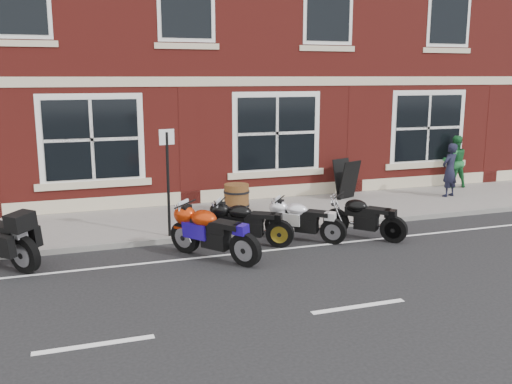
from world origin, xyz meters
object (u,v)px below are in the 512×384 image
Objects in this scene: pedestrian_left at (450,170)px; a_board_sign at (346,179)px; moto_sport_red at (213,231)px; moto_sport_silver at (304,219)px; parking_sign at (168,175)px; moto_naked_black at (363,216)px; pedestrian_right at (455,161)px; moto_sport_black at (247,222)px; barrel_planter at (237,198)px.

pedestrian_left is 3.02m from a_board_sign.
moto_sport_silver is at bearing -20.85° from moto_sport_red.
moto_sport_silver is 6.11m from pedestrian_left.
pedestrian_left is at bearing 1.38° from parking_sign.
moto_sport_silver is 4.17m from a_board_sign.
moto_sport_red reaches higher than moto_sport_silver.
pedestrian_right is (5.34, 3.78, 0.43)m from moto_naked_black.
parking_sign is (-5.50, -2.29, 0.79)m from a_board_sign.
pedestrian_right is (6.67, 3.53, 0.45)m from moto_sport_silver.
moto_sport_black is 1.17× the size of moto_sport_silver.
parking_sign reaches higher than pedestrian_left.
moto_sport_silver is 0.92× the size of moto_naked_black.
moto_naked_black is 1.42× the size of a_board_sign.
pedestrian_right is at bearing -19.18° from moto_sport_silver.
moto_sport_red is 3.39m from barrel_planter.
parking_sign is (-2.79, 0.88, 0.98)m from moto_sport_silver.
moto_sport_red is at bearing 160.04° from moto_sport_black.
moto_sport_red is at bearing -76.83° from parking_sign.
barrel_planter is at bearing 18.92° from pedestrian_right.
a_board_sign reaches higher than moto_naked_black.
a_board_sign is at bearing -18.66° from moto_sport_black.
pedestrian_right is 9.84m from parking_sign.
moto_sport_black is at bearing -0.75° from pedestrian_left.
a_board_sign is (1.37, 3.42, 0.17)m from moto_naked_black.
pedestrian_left is 6.39m from barrel_planter.
moto_naked_black reaches higher than barrel_planter.
barrel_planter is (-2.10, 2.72, -0.01)m from moto_naked_black.
a_board_sign reaches higher than barrel_planter.
parking_sign reaches higher than moto_sport_red.
moto_naked_black is 5.04m from pedestrian_left.
pedestrian_right reaches higher than moto_naked_black.
pedestrian_left is at bearing 58.17° from pedestrian_right.
pedestrian_right is (1.06, 1.15, 0.04)m from pedestrian_left.
parking_sign is (-2.02, -1.60, 0.98)m from barrel_planter.
moto_naked_black is 0.67× the size of parking_sign.
moto_sport_silver is 1.31× the size of a_board_sign.
moto_sport_black is at bearing -101.76° from barrel_planter.
pedestrian_right is at bearing -33.02° from moto_sport_black.
pedestrian_left reaches higher than moto_sport_silver.
parking_sign is at bearing 96.00° from moto_sport_black.
moto_sport_red is at bearing 146.05° from moto_naked_black.
pedestrian_left is at bearing -8.14° from moto_naked_black.
moto_sport_black is at bearing 34.31° from pedestrian_right.
moto_sport_black is 1.05× the size of pedestrian_right.
moto_sport_silver is 0.62× the size of parking_sign.
moto_sport_red is 0.79× the size of parking_sign.
barrel_planter is (0.50, 2.39, -0.02)m from moto_sport_black.
pedestrian_right is 3.99m from a_board_sign.
parking_sign is (-4.13, 1.13, 0.96)m from moto_naked_black.
moto_sport_black is 2.30× the size of barrel_planter.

